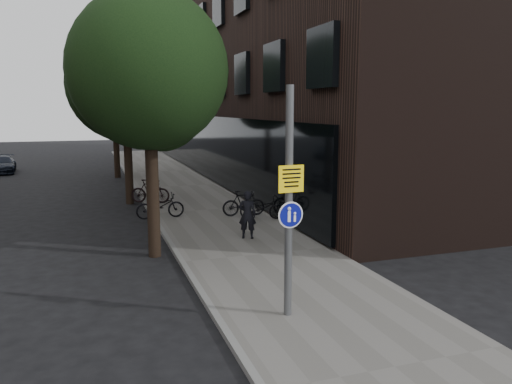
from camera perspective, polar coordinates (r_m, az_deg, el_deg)
name	(u,v)px	position (r m, az deg, el deg)	size (l,w,h in m)	color
ground	(299,301)	(11.47, 4.89, -12.32)	(120.00, 120.00, 0.00)	black
sidewalk	(207,211)	(20.69, -5.61, -2.19)	(4.50, 60.00, 0.12)	slate
curb_edge	(152,215)	(20.31, -11.80, -2.56)	(0.15, 60.00, 0.13)	slate
building_right_dark_brick	(285,35)	(34.54, 3.37, 17.47)	(12.00, 40.00, 18.00)	black
street_tree_near	(151,77)	(14.51, -11.95, 12.70)	(4.40, 4.40, 7.50)	black
street_tree_mid	(127,88)	(22.96, -14.57, 11.41)	(5.00, 5.00, 7.80)	black
street_tree_far	(115,94)	(31.93, -15.82, 10.77)	(5.00, 5.00, 7.80)	black
signpost	(289,203)	(9.80, 3.77, -1.24)	(0.53, 0.15, 4.59)	#595B5E
pedestrian	(247,215)	(15.97, -1.00, -2.60)	(0.57, 0.37, 1.56)	black
parked_bike_facade_near	(262,208)	(18.81, 0.67, -1.79)	(0.58, 1.66, 0.87)	black
parked_bike_facade_far	(244,203)	(19.33, -1.42, -1.29)	(0.47, 1.67, 1.00)	black
parked_bike_curb_near	(160,206)	(19.27, -10.90, -1.57)	(0.63, 1.81, 0.95)	black
parked_bike_curb_far	(150,191)	(22.44, -12.00, 0.09)	(0.49, 1.74, 1.04)	black
parked_car_far	(2,164)	(37.12, -26.99, 2.82)	(1.56, 3.83, 1.11)	black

